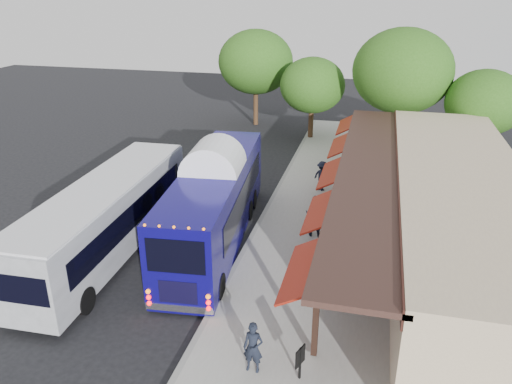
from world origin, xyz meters
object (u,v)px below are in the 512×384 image
Objects in this scene: city_bus at (107,216)px; ped_d at (322,176)px; sign_board at (300,358)px; ped_b at (315,216)px; ped_c at (327,229)px; coach_bus at (215,200)px; ped_a at (253,348)px.

city_bus is 11.69m from ped_d.
sign_board is (8.93, -5.46, -0.84)m from city_bus.
ped_c is (0.67, -1.17, -0.00)m from ped_b.
ped_d is 1.55× the size of sign_board.
ped_d reaches higher than sign_board.
coach_bus reaches higher than ped_d.
city_bus is 7.09× the size of ped_d.
ped_d reaches higher than ped_a.
coach_bus is 4.93m from ped_c.
coach_bus is 4.44m from ped_b.
city_bus is 10.97× the size of sign_board.
ped_b is (4.18, 1.26, -0.85)m from coach_bus.
ped_c is at bearing 82.43° from ped_a.
sign_board is at bearing 112.26° from ped_b.
city_bus is 7.26× the size of ped_a.
city_bus is at bearing 145.95° from ped_a.
ped_b is 8.83m from sign_board.
ped_b reaches higher than ped_c.
city_bus reaches higher than ped_a.
coach_bus is at bearing 144.95° from sign_board.
city_bus is 6.09× the size of ped_b.
coach_bus is 9.08m from sign_board.
ped_a is at bearing 103.48° from ped_b.
city_bus is 9.37m from ped_a.
coach_bus reaches higher than ped_b.
ped_a is 1.51× the size of sign_board.
ped_b is at bearing 126.38° from ped_d.
city_bus reaches higher than ped_c.
ped_b is at bearing 11.24° from coach_bus.
ped_c is at bearing 12.10° from city_bus.
ped_d is (-1.00, 6.49, -0.13)m from ped_c.
ped_a is (7.58, -5.46, -0.76)m from city_bus.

